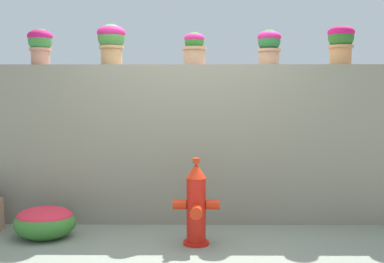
{
  "coord_description": "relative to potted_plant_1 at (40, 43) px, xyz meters",
  "views": [
    {
      "loc": [
        0.07,
        -4.5,
        1.45
      ],
      "look_at": [
        0.02,
        0.74,
        1.04
      ],
      "focal_mm": 45.04,
      "sensor_mm": 36.0,
      "label": 1
    }
  ],
  "objects": [
    {
      "name": "ground_plane",
      "position": [
        1.68,
        -0.92,
        -2.02
      ],
      "size": [
        24.0,
        24.0,
        0.0
      ],
      "primitive_type": "plane",
      "color": "gray"
    },
    {
      "name": "stone_wall",
      "position": [
        1.68,
        0.02,
        -1.13
      ],
      "size": [
        5.69,
        0.35,
        1.77
      ],
      "primitive_type": "cube",
      "color": "gray",
      "rests_on": "ground"
    },
    {
      "name": "potted_plant_1",
      "position": [
        0.0,
        0.0,
        0.0
      ],
      "size": [
        0.28,
        0.28,
        0.41
      ],
      "color": "tan",
      "rests_on": "stone_wall"
    },
    {
      "name": "potted_plant_2",
      "position": [
        0.8,
        0.0,
        0.03
      ],
      "size": [
        0.32,
        0.32,
        0.46
      ],
      "color": "#B07E51",
      "rests_on": "stone_wall"
    },
    {
      "name": "potted_plant_3",
      "position": [
        1.72,
        0.03,
        -0.04
      ],
      "size": [
        0.28,
        0.28,
        0.37
      ],
      "color": "tan",
      "rests_on": "stone_wall"
    },
    {
      "name": "potted_plant_4",
      "position": [
        2.56,
        0.01,
        -0.02
      ],
      "size": [
        0.27,
        0.27,
        0.39
      ],
      "color": "tan",
      "rests_on": "stone_wall"
    },
    {
      "name": "potted_plant_5",
      "position": [
        3.36,
        0.03,
        0.02
      ],
      "size": [
        0.3,
        0.3,
        0.45
      ],
      "color": "#C07F4E",
      "rests_on": "stone_wall"
    },
    {
      "name": "fire_hydrant",
      "position": [
        1.75,
        -0.87,
        -1.64
      ],
      "size": [
        0.45,
        0.36,
        0.84
      ],
      "color": "red",
      "rests_on": "ground"
    },
    {
      "name": "flower_bush_left",
      "position": [
        0.22,
        -0.66,
        -1.85
      ],
      "size": [
        0.62,
        0.56,
        0.33
      ],
      "color": "#38782D",
      "rests_on": "ground"
    }
  ]
}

